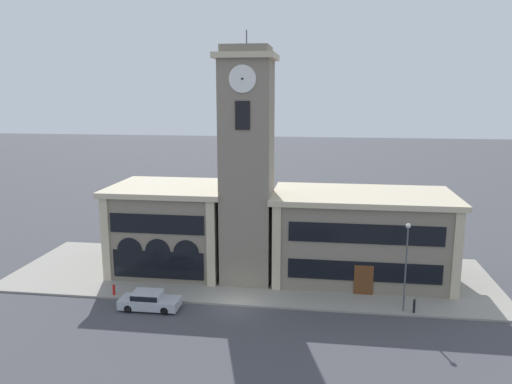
% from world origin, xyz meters
% --- Properties ---
extents(ground_plane, '(300.00, 300.00, 0.00)m').
position_xyz_m(ground_plane, '(0.00, 0.00, 0.00)').
color(ground_plane, '#424247').
extents(sidewalk_kerb, '(41.95, 13.47, 0.15)m').
position_xyz_m(sidewalk_kerb, '(0.00, 6.73, 0.07)').
color(sidewalk_kerb, gray).
rests_on(sidewalk_kerb, ground_plane).
extents(clock_tower, '(4.79, 4.79, 20.75)m').
position_xyz_m(clock_tower, '(-0.00, 5.47, 9.83)').
color(clock_tower, gray).
rests_on(clock_tower, ground_plane).
extents(town_hall_left_wing, '(10.48, 8.74, 7.80)m').
position_xyz_m(town_hall_left_wing, '(-7.23, 7.41, 3.93)').
color(town_hall_left_wing, gray).
rests_on(town_hall_left_wing, ground_plane).
extents(town_hall_right_wing, '(15.33, 8.74, 7.56)m').
position_xyz_m(town_hall_right_wing, '(9.66, 7.42, 3.81)').
color(town_hall_right_wing, gray).
rests_on(town_hall_right_wing, ground_plane).
extents(parked_car_near, '(4.47, 1.84, 1.36)m').
position_xyz_m(parked_car_near, '(-6.37, -1.35, 0.71)').
color(parked_car_near, '#B2B7C1').
rests_on(parked_car_near, ground_plane).
extents(street_lamp, '(0.36, 0.36, 6.66)m').
position_xyz_m(street_lamp, '(12.37, 0.59, 4.43)').
color(street_lamp, '#4C4C51').
rests_on(street_lamp, sidewalk_kerb).
extents(bollard, '(0.18, 0.18, 1.06)m').
position_xyz_m(bollard, '(13.10, 0.42, 0.67)').
color(bollard, black).
rests_on(bollard, sidewalk_kerb).
extents(fire_hydrant, '(0.22, 0.22, 0.87)m').
position_xyz_m(fire_hydrant, '(-9.96, 0.54, 0.57)').
color(fire_hydrant, red).
rests_on(fire_hydrant, sidewalk_kerb).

